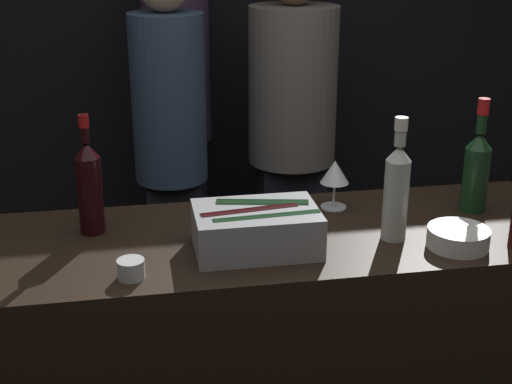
# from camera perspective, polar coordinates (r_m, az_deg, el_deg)

# --- Properties ---
(wall_back_chalkboard) EXTENTS (6.40, 0.06, 2.80)m
(wall_back_chalkboard) POSITION_cam_1_polar(r_m,az_deg,el_deg) (3.98, -5.49, 13.78)
(wall_back_chalkboard) COLOR black
(wall_back_chalkboard) RESTS_ON ground_plane
(ice_bin_with_bottles) EXTENTS (0.33, 0.22, 0.12)m
(ice_bin_with_bottles) POSITION_cam_1_polar(r_m,az_deg,el_deg) (1.90, 0.10, -2.76)
(ice_bin_with_bottles) COLOR #9EA0A5
(ice_bin_with_bottles) RESTS_ON bar_counter
(bowl_white) EXTENTS (0.17, 0.17, 0.05)m
(bowl_white) POSITION_cam_1_polar(r_m,az_deg,el_deg) (2.01, 15.87, -3.49)
(bowl_white) COLOR white
(bowl_white) RESTS_ON bar_counter
(wine_glass) EXTENTS (0.09, 0.09, 0.15)m
(wine_glass) POSITION_cam_1_polar(r_m,az_deg,el_deg) (2.18, 6.32, 1.49)
(wine_glass) COLOR silver
(wine_glass) RESTS_ON bar_counter
(candle_votive) EXTENTS (0.07, 0.07, 0.05)m
(candle_votive) POSITION_cam_1_polar(r_m,az_deg,el_deg) (1.80, -9.97, -6.08)
(candle_votive) COLOR silver
(candle_votive) RESTS_ON bar_counter
(red_wine_bottle_burgundy) EXTENTS (0.08, 0.08, 0.35)m
(red_wine_bottle_burgundy) POSITION_cam_1_polar(r_m,az_deg,el_deg) (2.23, 17.23, 1.91)
(red_wine_bottle_burgundy) COLOR #143319
(red_wine_bottle_burgundy) RESTS_ON bar_counter
(red_wine_bottle_tall) EXTENTS (0.07, 0.07, 0.34)m
(red_wine_bottle_tall) POSITION_cam_1_polar(r_m,az_deg,el_deg) (2.03, -13.20, 0.53)
(red_wine_bottle_tall) COLOR black
(red_wine_bottle_tall) RESTS_ON bar_counter
(white_wine_bottle) EXTENTS (0.07, 0.07, 0.35)m
(white_wine_bottle) POSITION_cam_1_polar(r_m,az_deg,el_deg) (1.97, 11.18, 0.33)
(white_wine_bottle) COLOR #B2B7AD
(white_wine_bottle) RESTS_ON bar_counter
(person_in_hoodie) EXTENTS (0.33, 0.33, 1.78)m
(person_in_hoodie) POSITION_cam_1_polar(r_m,az_deg,el_deg) (3.70, -6.23, 6.98)
(person_in_hoodie) COLOR black
(person_in_hoodie) RESTS_ON ground_plane
(person_blond_tee) EXTENTS (0.42, 0.42, 1.74)m
(person_blond_tee) POSITION_cam_1_polar(r_m,az_deg,el_deg) (3.42, 2.90, 5.14)
(person_blond_tee) COLOR black
(person_blond_tee) RESTS_ON ground_plane
(person_grey_polo) EXTENTS (0.32, 0.32, 1.74)m
(person_grey_polo) POSITION_cam_1_polar(r_m,az_deg,el_deg) (3.18, -6.86, 4.21)
(person_grey_polo) COLOR black
(person_grey_polo) RESTS_ON ground_plane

